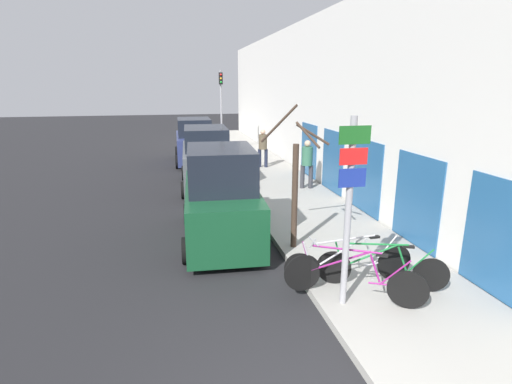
{
  "coord_description": "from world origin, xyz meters",
  "views": [
    {
      "loc": [
        -1.42,
        -3.32,
        3.91
      ],
      "look_at": [
        0.54,
        5.77,
        1.39
      ],
      "focal_mm": 28.0,
      "sensor_mm": 36.0,
      "label": 1
    }
  ],
  "objects_px": {
    "pedestrian_far": "(263,146)",
    "traffic_light": "(221,100)",
    "signpost": "(349,205)",
    "parked_car_0": "(221,200)",
    "parked_car_2": "(195,143)",
    "parked_car_1": "(206,161)",
    "bicycle_2": "(350,265)",
    "bicycle_0": "(352,277)",
    "bicycle_1": "(382,268)",
    "street_tree": "(295,187)",
    "pedestrian_near": "(307,161)"
  },
  "relations": [
    {
      "from": "signpost",
      "to": "parked_car_0",
      "type": "xyz_separation_m",
      "value": [
        -1.67,
        3.76,
        -0.88
      ]
    },
    {
      "from": "parked_car_2",
      "to": "parked_car_0",
      "type": "bearing_deg",
      "value": -89.21
    },
    {
      "from": "parked_car_0",
      "to": "pedestrian_far",
      "type": "distance_m",
      "value": 8.76
    },
    {
      "from": "bicycle_1",
      "to": "bicycle_2",
      "type": "bearing_deg",
      "value": 89.59
    },
    {
      "from": "parked_car_1",
      "to": "street_tree",
      "type": "bearing_deg",
      "value": -75.25
    },
    {
      "from": "bicycle_0",
      "to": "pedestrian_near",
      "type": "xyz_separation_m",
      "value": [
        1.8,
        7.7,
        0.62
      ]
    },
    {
      "from": "traffic_light",
      "to": "pedestrian_far",
      "type": "bearing_deg",
      "value": -75.51
    },
    {
      "from": "bicycle_2",
      "to": "street_tree",
      "type": "height_order",
      "value": "street_tree"
    },
    {
      "from": "bicycle_1",
      "to": "pedestrian_far",
      "type": "xyz_separation_m",
      "value": [
        0.39,
        11.62,
        0.61
      ]
    },
    {
      "from": "bicycle_1",
      "to": "pedestrian_near",
      "type": "xyz_separation_m",
      "value": [
        1.1,
        7.47,
        0.64
      ]
    },
    {
      "from": "parked_car_2",
      "to": "traffic_light",
      "type": "distance_m",
      "value": 3.56
    },
    {
      "from": "bicycle_2",
      "to": "street_tree",
      "type": "xyz_separation_m",
      "value": [
        -0.48,
        2.03,
        1.06
      ]
    },
    {
      "from": "signpost",
      "to": "traffic_light",
      "type": "relative_size",
      "value": 0.73
    },
    {
      "from": "signpost",
      "to": "bicycle_2",
      "type": "height_order",
      "value": "signpost"
    },
    {
      "from": "parked_car_0",
      "to": "parked_car_2",
      "type": "bearing_deg",
      "value": 93.11
    },
    {
      "from": "bicycle_1",
      "to": "signpost",
      "type": "bearing_deg",
      "value": 134.43
    },
    {
      "from": "signpost",
      "to": "parked_car_2",
      "type": "bearing_deg",
      "value": 96.51
    },
    {
      "from": "bicycle_0",
      "to": "bicycle_1",
      "type": "distance_m",
      "value": 0.74
    },
    {
      "from": "bicycle_0",
      "to": "street_tree",
      "type": "height_order",
      "value": "street_tree"
    },
    {
      "from": "bicycle_2",
      "to": "parked_car_0",
      "type": "xyz_separation_m",
      "value": [
        -2.06,
        3.16,
        0.51
      ]
    },
    {
      "from": "signpost",
      "to": "pedestrian_far",
      "type": "xyz_separation_m",
      "value": [
        1.32,
        11.99,
        -0.8
      ]
    },
    {
      "from": "parked_car_0",
      "to": "pedestrian_far",
      "type": "bearing_deg",
      "value": 73.21
    },
    {
      "from": "bicycle_0",
      "to": "bicycle_1",
      "type": "relative_size",
      "value": 0.94
    },
    {
      "from": "pedestrian_near",
      "to": "pedestrian_far",
      "type": "relative_size",
      "value": 1.02
    },
    {
      "from": "parked_car_0",
      "to": "parked_car_1",
      "type": "height_order",
      "value": "parked_car_0"
    },
    {
      "from": "bicycle_2",
      "to": "pedestrian_far",
      "type": "height_order",
      "value": "pedestrian_far"
    },
    {
      "from": "bicycle_1",
      "to": "street_tree",
      "type": "distance_m",
      "value": 2.7
    },
    {
      "from": "bicycle_0",
      "to": "pedestrian_far",
      "type": "bearing_deg",
      "value": 29.46
    },
    {
      "from": "pedestrian_near",
      "to": "bicycle_0",
      "type": "bearing_deg",
      "value": -85.11
    },
    {
      "from": "bicycle_1",
      "to": "bicycle_0",
      "type": "bearing_deg",
      "value": 130.55
    },
    {
      "from": "signpost",
      "to": "bicycle_2",
      "type": "distance_m",
      "value": 1.56
    },
    {
      "from": "bicycle_0",
      "to": "traffic_light",
      "type": "height_order",
      "value": "traffic_light"
    },
    {
      "from": "bicycle_0",
      "to": "bicycle_1",
      "type": "height_order",
      "value": "bicycle_0"
    },
    {
      "from": "pedestrian_far",
      "to": "traffic_light",
      "type": "height_order",
      "value": "traffic_light"
    },
    {
      "from": "street_tree",
      "to": "parked_car_1",
      "type": "bearing_deg",
      "value": 102.36
    },
    {
      "from": "bicycle_2",
      "to": "parked_car_0",
      "type": "distance_m",
      "value": 3.81
    },
    {
      "from": "signpost",
      "to": "parked_car_1",
      "type": "relative_size",
      "value": 0.71
    },
    {
      "from": "parked_car_2",
      "to": "signpost",
      "type": "bearing_deg",
      "value": -82.61
    },
    {
      "from": "parked_car_0",
      "to": "pedestrian_far",
      "type": "height_order",
      "value": "parked_car_0"
    },
    {
      "from": "signpost",
      "to": "parked_car_1",
      "type": "xyz_separation_m",
      "value": [
        -1.54,
        9.24,
        -0.88
      ]
    },
    {
      "from": "signpost",
      "to": "pedestrian_far",
      "type": "relative_size",
      "value": 1.88
    },
    {
      "from": "parked_car_1",
      "to": "bicycle_2",
      "type": "bearing_deg",
      "value": -75.01
    },
    {
      "from": "bicycle_1",
      "to": "street_tree",
      "type": "relative_size",
      "value": 0.68
    },
    {
      "from": "bicycle_0",
      "to": "pedestrian_far",
      "type": "xyz_separation_m",
      "value": [
        1.09,
        11.84,
        0.6
      ]
    },
    {
      "from": "bicycle_0",
      "to": "traffic_light",
      "type": "distance_m",
      "value": 16.94
    },
    {
      "from": "parked_car_0",
      "to": "pedestrian_far",
      "type": "xyz_separation_m",
      "value": [
        2.99,
        8.23,
        0.07
      ]
    },
    {
      "from": "street_tree",
      "to": "traffic_light",
      "type": "relative_size",
      "value": 0.74
    },
    {
      "from": "bicycle_2",
      "to": "parked_car_2",
      "type": "xyz_separation_m",
      "value": [
        -2.04,
        13.91,
        0.46
      ]
    },
    {
      "from": "parked_car_1",
      "to": "parked_car_2",
      "type": "relative_size",
      "value": 1.06
    },
    {
      "from": "bicycle_1",
      "to": "pedestrian_near",
      "type": "height_order",
      "value": "pedestrian_near"
    }
  ]
}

